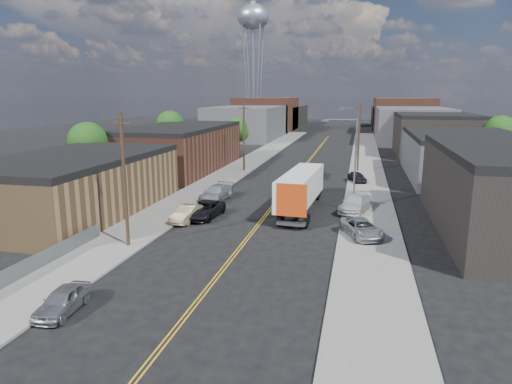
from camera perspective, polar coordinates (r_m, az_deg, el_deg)
The scene contains 34 objects.
ground at distance 80.80m, azimuth 6.81°, elevation 4.12°, with size 260.00×260.00×0.00m, color black.
centerline at distance 66.07m, azimuth 5.41°, elevation 2.36°, with size 0.32×120.00×0.01m, color gold.
sidewalk_left at distance 67.92m, azimuth -2.57°, elevation 2.73°, with size 5.00×140.00×0.15m, color slate.
sidewalk_right at distance 65.54m, azimuth 13.67°, elevation 2.05°, with size 5.00×140.00×0.15m, color slate.
warehouse_tan at distance 46.66m, azimuth -21.81°, elevation 0.91°, with size 12.00×22.00×5.60m.
warehouse_brown at distance 69.27m, azimuth -9.64°, elevation 5.45°, with size 12.00×26.00×6.60m.
industrial_right_b at distance 67.48m, azimuth 24.48°, elevation 4.14°, with size 14.00×24.00×6.10m.
industrial_right_c at distance 92.89m, azimuth 21.41°, elevation 6.78°, with size 14.00×22.00×7.60m.
skyline_left_a at distance 118.25m, azimuth -1.06°, elevation 8.69°, with size 16.00×30.00×8.00m, color #373739.
skyline_right_a at distance 115.39m, azimuth 18.80°, elevation 7.96°, with size 16.00×30.00×8.00m, color #373739.
skyline_left_b at distance 142.56m, azimuth 1.38°, elevation 9.69°, with size 16.00×26.00×10.00m, color #532C21.
skyline_right_b at distance 140.20m, azimuth 17.83°, elevation 9.07°, with size 16.00×26.00×10.00m, color #532C21.
skyline_left_c at distance 162.26m, azimuth 2.81°, elevation 9.45°, with size 16.00×40.00×7.00m, color black.
skyline_right_c at distance 160.19m, azimuth 17.21°, elevation 8.89°, with size 16.00×40.00×7.00m, color black.
water_tower at distance 134.49m, azimuth -0.36°, elevation 20.50°, with size 9.00×9.00×36.90m.
streetlight_near at distance 44.97m, azimuth 11.81°, elevation 4.40°, with size 3.39×0.25×9.00m.
streetlight_far at distance 79.80m, azimuth 12.38°, elevation 7.67°, with size 3.39×0.25×9.00m.
utility_pole_left_near at distance 34.43m, azimuth -16.12°, elevation 1.52°, with size 1.60×0.26×10.00m.
utility_pole_left_far at distance 66.94m, azimuth -1.53°, elevation 6.97°, with size 1.60×0.26×10.00m.
utility_pole_right at distance 67.85m, azimuth 12.76°, elevation 6.75°, with size 1.60×0.26×10.00m.
chainlink_fence at distance 32.22m, azimuth -26.48°, elevation -8.30°, with size 0.05×16.00×1.22m.
tree_left_near at distance 59.47m, azimuth -20.22°, elevation 5.61°, with size 4.85×4.76×7.91m.
tree_left_mid at distance 81.47m, azimuth -10.64°, elevation 7.94°, with size 5.10×5.04×8.37m.
tree_left_far at distance 84.83m, azimuth -2.45°, elevation 7.68°, with size 4.35×4.20×6.97m.
tree_right_far at distance 82.71m, azimuth 28.23°, elevation 6.56°, with size 4.85×4.76×7.91m.
semi_truck at distance 45.21m, azimuth 5.84°, elevation 0.68°, with size 3.33×15.25×3.96m.
car_left_a at distance 26.45m, azimuth -22.99°, elevation -12.35°, with size 1.58×3.94×1.34m, color #9A9C9F.
car_left_b at distance 41.28m, azimuth -8.55°, elevation -2.69°, with size 1.52×4.36×1.44m, color #9A8564.
car_left_c at distance 42.33m, azimuth -6.50°, elevation -2.22°, with size 2.48×5.39×1.50m, color black.
car_left_d at distance 49.02m, azimuth -4.97°, elevation -0.13°, with size 2.25×5.53×1.61m, color #B8BBBE.
car_right_lot_a at distance 37.07m, azimuth 13.06°, elevation -4.42°, with size 2.26×4.90×1.36m, color #A8ABAD.
car_right_lot_b at distance 44.78m, azimuth 12.31°, elevation -1.39°, with size 2.17×5.34×1.55m, color #B7B7B7.
car_right_lot_c at distance 59.85m, azimuth 12.51°, elevation 1.87°, with size 1.54×3.82×1.30m, color black.
car_ahead_truck at distance 62.75m, azimuth 7.17°, elevation 2.51°, with size 2.58×5.60×1.56m, color black.
Camera 1 is at (8.34, -19.58, 11.23)m, focal length 32.00 mm.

